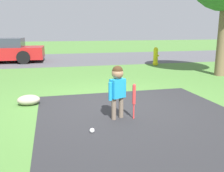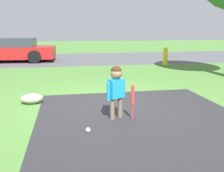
{
  "view_description": "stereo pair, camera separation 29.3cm",
  "coord_description": "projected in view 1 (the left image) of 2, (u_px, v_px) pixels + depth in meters",
  "views": [
    {
      "loc": [
        -1.22,
        -5.06,
        1.59
      ],
      "look_at": [
        -0.08,
        -0.49,
        0.52
      ],
      "focal_mm": 40.0,
      "sensor_mm": 36.0,
      "label": 1
    },
    {
      "loc": [
        -0.94,
        -5.12,
        1.59
      ],
      "look_at": [
        -0.08,
        -0.49,
        0.52
      ],
      "focal_mm": 40.0,
      "sensor_mm": 36.0,
      "label": 2
    }
  ],
  "objects": [
    {
      "name": "street_strip",
      "position": [
        73.0,
        59.0,
        13.79
      ],
      "size": [
        40.0,
        6.0,
        0.01
      ],
      "color": "#4C4C51",
      "rests_on": "ground"
    },
    {
      "name": "child",
      "position": [
        117.0,
        85.0,
        4.42
      ],
      "size": [
        0.36,
        0.25,
        0.97
      ],
      "rotation": [
        0.0,
        0.0,
        0.45
      ],
      "color": "#6B5B4C",
      "rests_on": "ground"
    },
    {
      "name": "ground_plane",
      "position": [
        110.0,
        104.0,
        5.43
      ],
      "size": [
        60.0,
        60.0,
        0.0
      ],
      "primitive_type": "plane",
      "color": "#477533"
    },
    {
      "name": "driveway_strip",
      "position": [
        186.0,
        158.0,
        3.15
      ],
      "size": [
        3.78,
        7.0,
        0.01
      ],
      "color": "#262628",
      "rests_on": "ground"
    },
    {
      "name": "baseball_bat",
      "position": [
        134.0,
        96.0,
        4.46
      ],
      "size": [
        0.06,
        0.06,
        0.65
      ],
      "color": "red",
      "rests_on": "ground"
    },
    {
      "name": "edging_rock",
      "position": [
        29.0,
        100.0,
        5.35
      ],
      "size": [
        0.48,
        0.33,
        0.22
      ],
      "color": "#9E937F",
      "rests_on": "ground"
    },
    {
      "name": "fire_hydrant",
      "position": [
        156.0,
        56.0,
        11.23
      ],
      "size": [
        0.28,
        0.25,
        0.81
      ],
      "color": "yellow",
      "rests_on": "ground"
    },
    {
      "name": "sports_ball",
      "position": [
        92.0,
        130.0,
        3.92
      ],
      "size": [
        0.08,
        0.08,
        0.08
      ],
      "color": "white",
      "rests_on": "ground"
    }
  ]
}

